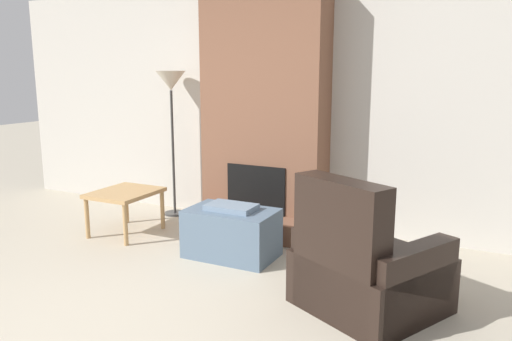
% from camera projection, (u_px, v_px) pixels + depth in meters
% --- Properties ---
extents(wall_back, '(7.23, 0.06, 2.60)m').
position_uv_depth(wall_back, '(274.00, 106.00, 5.43)').
color(wall_back, '#BCB7AD').
rests_on(wall_back, ground_plane).
extents(fireplace, '(1.32, 0.73, 2.60)m').
position_uv_depth(fireplace, '(264.00, 114.00, 5.22)').
color(fireplace, brown).
rests_on(fireplace, ground_plane).
extents(ottoman, '(0.80, 0.50, 0.49)m').
position_uv_depth(ottoman, '(232.00, 232.00, 4.54)').
color(ottoman, slate).
rests_on(ottoman, ground_plane).
extents(armchair, '(1.16, 1.15, 0.98)m').
position_uv_depth(armchair, '(363.00, 271.00, 3.49)').
color(armchair, black).
rests_on(armchair, ground_plane).
extents(side_table, '(0.57, 0.67, 0.46)m').
position_uv_depth(side_table, '(125.00, 196.00, 5.16)').
color(side_table, tan).
rests_on(side_table, ground_plane).
extents(floor_lamp_left, '(0.33, 0.33, 1.67)m').
position_uv_depth(floor_lamp_left, '(171.00, 90.00, 5.66)').
color(floor_lamp_left, '#333333').
rests_on(floor_lamp_left, ground_plane).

